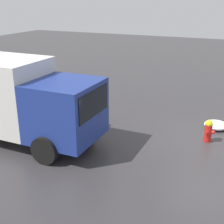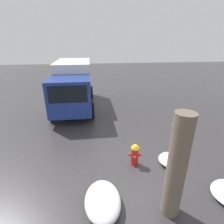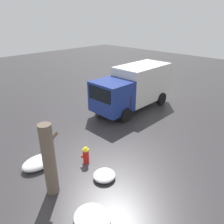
{
  "view_description": "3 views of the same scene",
  "coord_description": "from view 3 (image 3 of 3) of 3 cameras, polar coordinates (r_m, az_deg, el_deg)",
  "views": [
    {
      "loc": [
        -1.06,
        10.67,
        4.9
      ],
      "look_at": [
        3.08,
        1.5,
        1.16
      ],
      "focal_mm": 50.0,
      "sensor_mm": 36.0,
      "label": 1
    },
    {
      "loc": [
        -5.06,
        1.46,
        4.21
      ],
      "look_at": [
        2.44,
        0.52,
        1.09
      ],
      "focal_mm": 28.0,
      "sensor_mm": 36.0,
      "label": 2
    },
    {
      "loc": [
        -4.93,
        -6.47,
        6.12
      ],
      "look_at": [
        3.1,
        1.41,
        1.07
      ],
      "focal_mm": 35.0,
      "sensor_mm": 36.0,
      "label": 3
    }
  ],
  "objects": [
    {
      "name": "ground_plane",
      "position": [
        10.18,
        -6.72,
        -12.98
      ],
      "size": [
        60.0,
        60.0,
        0.0
      ],
      "primitive_type": "plane",
      "color": "#333033"
    },
    {
      "name": "fire_hydrant",
      "position": [
        9.93,
        -6.86,
        -11.03
      ],
      "size": [
        0.37,
        0.47,
        0.83
      ],
      "rotation": [
        0.0,
        0.0,
        2.94
      ],
      "color": "red",
      "rests_on": "ground_plane"
    },
    {
      "name": "tree_trunk",
      "position": [
        8.18,
        -16.09,
        -11.93
      ],
      "size": [
        0.71,
        0.46,
        2.84
      ],
      "color": "#6B5B4C",
      "rests_on": "ground_plane"
    },
    {
      "name": "delivery_truck",
      "position": [
        15.22,
        5.73,
        6.66
      ],
      "size": [
        6.14,
        2.5,
        2.92
      ],
      "rotation": [
        0.0,
        0.0,
        1.57
      ],
      "color": "navy",
      "rests_on": "ground_plane"
    },
    {
      "name": "pedestrian",
      "position": [
        13.69,
        4.3,
        1.9
      ],
      "size": [
        0.38,
        0.38,
        1.74
      ],
      "rotation": [
        0.0,
        0.0,
        0.34
      ],
      "color": "#23232D",
      "rests_on": "ground_plane"
    },
    {
      "name": "snow_pile_by_hydrant",
      "position": [
        10.29,
        -18.68,
        -12.38
      ],
      "size": [
        1.44,
        0.97,
        0.41
      ],
      "color": "white",
      "rests_on": "ground_plane"
    },
    {
      "name": "snow_pile_curbside",
      "position": [
        9.22,
        -2.0,
        -16.21
      ],
      "size": [
        0.92,
        0.89,
        0.3
      ],
      "color": "white",
      "rests_on": "ground_plane"
    },
    {
      "name": "snow_pile_by_tree",
      "position": [
        7.85,
        -5.18,
        -25.82
      ],
      "size": [
        1.16,
        1.28,
        0.24
      ],
      "color": "white",
      "rests_on": "ground_plane"
    }
  ]
}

